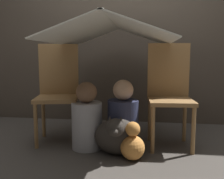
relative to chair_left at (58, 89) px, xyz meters
name	(u,v)px	position (x,y,z in m)	size (l,w,h in m)	color
ground_plane	(108,153)	(0.57, -0.31, -0.53)	(8.80, 8.80, 0.00)	#47423D
wall_back	(122,26)	(0.57, 0.83, 0.72)	(7.00, 0.05, 2.50)	#4C4238
chair_left	(58,89)	(0.00, 0.00, 0.00)	(0.48, 0.48, 0.98)	olive
chair_right	(169,91)	(1.11, 0.00, 0.00)	(0.43, 0.43, 0.98)	olive
sheet_canopy	(112,31)	(0.57, -0.08, 0.56)	(1.11, 1.23, 0.21)	silver
person_front	(87,120)	(0.35, -0.21, -0.26)	(0.28, 0.28, 0.63)	#B2B2B7
person_second	(123,118)	(0.68, -0.13, -0.26)	(0.29, 0.29, 0.64)	#2D3351
dog	(117,136)	(0.65, -0.35, -0.36)	(0.41, 0.38, 0.38)	#332D28
plush_toy	(133,144)	(0.79, -0.43, -0.40)	(0.20, 0.20, 0.32)	#D88C3F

